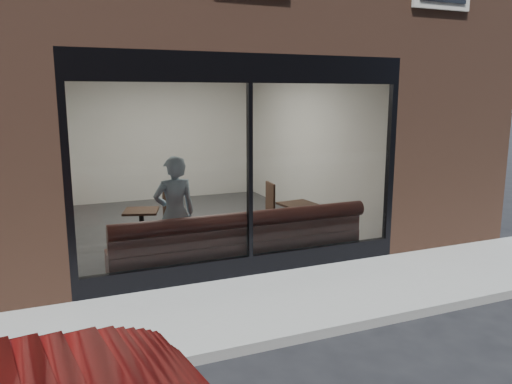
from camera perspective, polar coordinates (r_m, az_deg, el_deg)
name	(u,v)px	position (r m, az deg, el deg)	size (l,w,h in m)	color
ground	(319,335)	(5.84, 7.17, -15.91)	(120.00, 120.00, 0.00)	black
sidewalk_near	(280,301)	(6.64, 2.78, -12.33)	(40.00, 2.00, 0.01)	gray
kerb_near	(321,332)	(5.78, 7.44, -15.58)	(40.00, 0.10, 0.12)	gray
host_building_pier_right	(294,132)	(14.07, 4.41, 6.81)	(2.50, 12.00, 3.20)	brown
host_building_backfill	(140,129)	(15.75, -13.10, 7.01)	(5.00, 6.00, 3.20)	brown
cafe_floor	(195,226)	(10.19, -6.94, -3.90)	(6.00, 6.00, 0.00)	#2D2D30
cafe_ceiling	(192,65)	(9.87, -7.38, 14.18)	(6.00, 6.00, 0.00)	white
cafe_wall_back	(161,137)	(12.80, -10.79, 6.23)	(5.00, 5.00, 0.00)	silver
cafe_wall_left	(58,154)	(9.55, -21.72, 4.04)	(6.00, 6.00, 0.00)	silver
cafe_wall_right	(306,144)	(10.84, 5.68, 5.52)	(6.00, 6.00, 0.00)	silver
storefront_kick	(250,265)	(7.48, -0.70, -8.38)	(5.00, 0.10, 0.30)	black
storefront_header	(249,68)	(7.06, -0.75, 13.98)	(5.00, 0.10, 0.40)	black
storefront_mullion	(250,172)	(7.14, -0.72, 2.28)	(0.06, 0.10, 2.50)	black
storefront_glass	(250,172)	(7.11, -0.63, 2.24)	(4.80, 4.80, 0.00)	white
banquette	(240,253)	(7.81, -1.81, -6.95)	(4.00, 0.55, 0.45)	#3D1616
person	(175,213)	(7.64, -9.27, -2.44)	(0.64, 0.42, 1.75)	#90AABF
cafe_table_left	(141,211)	(8.50, -13.00, -2.14)	(0.55, 0.55, 0.04)	black
cafe_table_right	(298,205)	(8.80, 4.88, -1.43)	(0.58, 0.58, 0.04)	black
cafe_chair_left	(159,234)	(8.95, -10.99, -4.69)	(0.47, 0.47, 0.04)	black
cafe_chair_right	(261,219)	(9.82, 0.59, -3.07)	(0.46, 0.46, 0.04)	black
wall_poster	(62,162)	(8.84, -21.33, 3.23)	(0.02, 0.63, 0.83)	white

